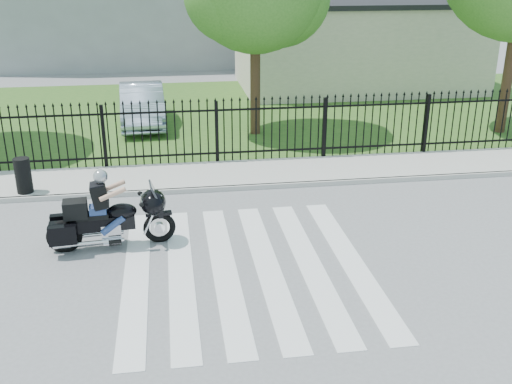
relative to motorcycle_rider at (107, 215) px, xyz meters
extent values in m
plane|color=slate|center=(2.56, -1.28, -0.68)|extent=(120.00, 120.00, 0.00)
cube|color=#ADAAA3|center=(2.56, 3.72, -0.62)|extent=(40.00, 2.00, 0.12)
cube|color=#ADAAA3|center=(2.56, 2.72, -0.62)|extent=(40.00, 0.12, 0.12)
cube|color=#2A551D|center=(2.56, 10.72, -0.67)|extent=(40.00, 12.00, 0.02)
cube|color=black|center=(2.56, 4.72, -0.33)|extent=(26.00, 0.04, 0.05)
cube|color=black|center=(2.56, 4.72, 0.87)|extent=(26.00, 0.04, 0.05)
cylinder|color=#382316|center=(4.06, 7.72, 1.40)|extent=(0.32, 0.32, 4.16)
cylinder|color=#382316|center=(12.06, 6.72, 1.72)|extent=(0.32, 0.32, 4.80)
cube|color=beige|center=(9.56, 14.72, 1.07)|extent=(10.00, 6.00, 3.50)
cube|color=black|center=(9.56, 14.72, 2.92)|extent=(10.20, 6.20, 0.20)
torus|color=black|center=(0.99, 0.08, -0.37)|extent=(0.66, 0.18, 0.65)
torus|color=black|center=(-0.84, -0.07, -0.37)|extent=(0.70, 0.20, 0.69)
cube|color=black|center=(-0.09, -0.01, -0.16)|extent=(1.24, 0.33, 0.28)
ellipsoid|color=black|center=(0.29, 0.02, 0.06)|extent=(0.61, 0.42, 0.31)
cube|color=black|center=(-0.27, -0.02, 0.02)|extent=(0.63, 0.35, 0.09)
cube|color=silver|center=(0.05, 0.00, -0.32)|extent=(0.40, 0.31, 0.28)
ellipsoid|color=black|center=(0.90, 0.08, 0.19)|extent=(0.56, 0.72, 0.51)
cube|color=black|center=(-0.57, -0.05, 0.19)|extent=(0.48, 0.39, 0.34)
cube|color=navy|center=(-0.16, -0.01, 0.13)|extent=(0.34, 0.31, 0.17)
sphere|color=#9FA2A7|center=(-0.05, 0.00, 0.81)|extent=(0.27, 0.27, 0.27)
imported|color=#A5B4D0|center=(0.42, 9.38, 0.02)|extent=(1.67, 4.22, 1.37)
cylinder|color=black|center=(-2.20, 3.02, -0.13)|extent=(0.41, 0.41, 0.85)
camera|label=1|loc=(1.30, -11.00, 4.66)|focal=42.00mm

